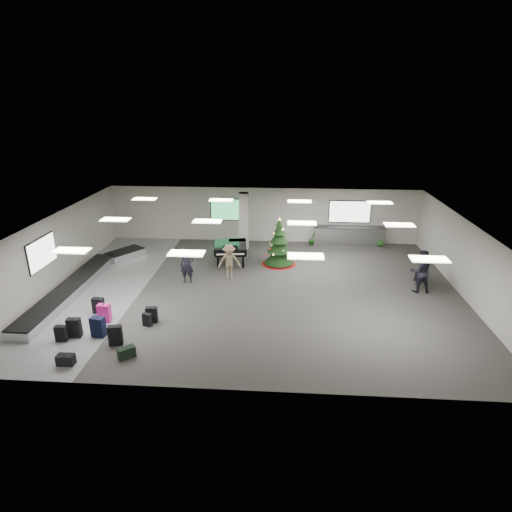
# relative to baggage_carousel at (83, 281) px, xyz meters

# --- Properties ---
(ground) EXTENTS (18.00, 18.00, 0.00)m
(ground) POSITION_rel_baggage_carousel_xyz_m (7.84, 0.08, -0.21)
(ground) COLOR #32302E
(ground) RESTS_ON ground
(room_envelope) EXTENTS (18.02, 14.02, 3.21)m
(room_envelope) POSITION_rel_baggage_carousel_xyz_m (7.46, 0.75, 2.12)
(room_envelope) COLOR beige
(room_envelope) RESTS_ON ground
(baggage_carousel) EXTENTS (2.28, 9.71, 0.43)m
(baggage_carousel) POSITION_rel_baggage_carousel_xyz_m (0.00, 0.00, 0.00)
(baggage_carousel) COLOR silver
(baggage_carousel) RESTS_ON ground
(service_counter) EXTENTS (4.05, 0.65, 1.08)m
(service_counter) POSITION_rel_baggage_carousel_xyz_m (12.84, 6.73, 0.33)
(service_counter) COLOR silver
(service_counter) RESTS_ON ground
(suitcase_0) EXTENTS (0.48, 0.30, 0.74)m
(suitcase_0) POSITION_rel_baggage_carousel_xyz_m (1.72, -4.34, 0.15)
(suitcase_0) COLOR black
(suitcase_0) RESTS_ON ground
(suitcase_1) EXTENTS (0.50, 0.34, 0.74)m
(suitcase_1) POSITION_rel_baggage_carousel_xyz_m (3.38, -4.74, 0.15)
(suitcase_1) COLOR black
(suitcase_1) RESTS_ON ground
(pink_suitcase) EXTENTS (0.47, 0.27, 0.74)m
(pink_suitcase) POSITION_rel_baggage_carousel_xyz_m (2.35, -3.19, 0.15)
(pink_suitcase) COLOR #D91C86
(pink_suitcase) RESTS_ON ground
(suitcase_3) EXTENTS (0.43, 0.25, 0.64)m
(suitcase_3) POSITION_rel_baggage_carousel_xyz_m (4.16, -3.10, 0.10)
(suitcase_3) COLOR black
(suitcase_3) RESTS_ON ground
(navy_suitcase) EXTENTS (0.52, 0.35, 0.77)m
(navy_suitcase) POSITION_rel_baggage_carousel_xyz_m (2.56, -4.25, 0.16)
(navy_suitcase) COLOR black
(navy_suitcase) RESTS_ON ground
(suitcase_5) EXTENTS (0.40, 0.23, 0.61)m
(suitcase_5) POSITION_rel_baggage_carousel_xyz_m (1.38, -4.64, 0.08)
(suitcase_5) COLOR black
(suitcase_5) RESTS_ON ground
(green_duffel) EXTENTS (0.60, 0.57, 0.39)m
(green_duffel) POSITION_rel_baggage_carousel_xyz_m (4.03, -5.49, -0.03)
(green_duffel) COLOR black
(green_duffel) RESTS_ON ground
(suitcase_7) EXTENTS (0.39, 0.30, 0.52)m
(suitcase_7) POSITION_rel_baggage_carousel_xyz_m (4.07, -3.38, 0.04)
(suitcase_7) COLOR black
(suitcase_7) RESTS_ON ground
(suitcase_8) EXTENTS (0.46, 0.30, 0.66)m
(suitcase_8) POSITION_rel_baggage_carousel_xyz_m (1.83, -2.52, 0.11)
(suitcase_8) COLOR black
(suitcase_8) RESTS_ON ground
(black_duffel) EXTENTS (0.55, 0.31, 0.38)m
(black_duffel) POSITION_rel_baggage_carousel_xyz_m (2.23, -6.02, -0.03)
(black_duffel) COLOR black
(black_duffel) RESTS_ON ground
(christmas_tree) EXTENTS (1.76, 1.76, 2.51)m
(christmas_tree) POSITION_rel_baggage_carousel_xyz_m (8.86, 3.33, 0.65)
(christmas_tree) COLOR maroon
(christmas_tree) RESTS_ON ground
(grand_piano) EXTENTS (1.84, 2.26, 1.19)m
(grand_piano) POSITION_rel_baggage_carousel_xyz_m (6.37, 3.29, 0.63)
(grand_piano) COLOR black
(grand_piano) RESTS_ON ground
(bench) EXTENTS (0.99, 1.51, 0.91)m
(bench) POSITION_rel_baggage_carousel_xyz_m (15.51, 1.34, 0.30)
(bench) COLOR black
(bench) RESTS_ON ground
(traveler_a) EXTENTS (0.63, 0.42, 1.71)m
(traveler_a) POSITION_rel_baggage_carousel_xyz_m (4.70, 0.70, 0.64)
(traveler_a) COLOR black
(traveler_a) RESTS_ON ground
(traveler_b) EXTENTS (1.18, 0.80, 1.69)m
(traveler_b) POSITION_rel_baggage_carousel_xyz_m (6.57, 1.32, 0.63)
(traveler_b) COLOR #846F51
(traveler_b) RESTS_ON ground
(traveler_bench) EXTENTS (0.98, 0.78, 1.94)m
(traveler_bench) POSITION_rel_baggage_carousel_xyz_m (15.08, 0.43, 0.76)
(traveler_bench) COLOR black
(traveler_bench) RESTS_ON ground
(potted_plant_left) EXTENTS (0.54, 0.50, 0.78)m
(potted_plant_left) POSITION_rel_baggage_carousel_xyz_m (10.73, 6.42, 0.18)
(potted_plant_left) COLOR #143E18
(potted_plant_left) RESTS_ON ground
(potted_plant_right) EXTENTS (0.70, 0.70, 0.89)m
(potted_plant_right) POSITION_rel_baggage_carousel_xyz_m (14.64, 6.53, 0.23)
(potted_plant_right) COLOR #143E18
(potted_plant_right) RESTS_ON ground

